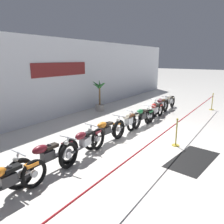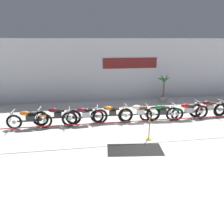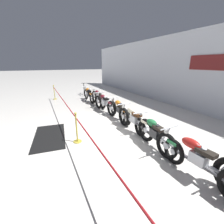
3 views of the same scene
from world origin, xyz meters
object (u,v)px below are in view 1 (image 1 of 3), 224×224
(stanchion_far_left, at_px, (161,138))
(stanchion_mid_left, at_px, (176,136))
(motorcycle_maroon_1, at_px, (46,159))
(motorcycle_maroon_7, at_px, (160,106))
(motorcycle_orange_0, at_px, (5,183))
(stanchion_mid_right, at_px, (212,104))
(motorcycle_maroon_2, at_px, (84,144))
(motorcycle_cream_4, at_px, (128,123))
(motorcycle_cream_8, at_px, (169,102))
(motorcycle_orange_3, at_px, (105,132))
(motorcycle_green_5, at_px, (142,117))
(potted_palm_left_of_row, at_px, (99,96))
(motorcycle_red_6, at_px, (155,111))
(floor_banner, at_px, (193,160))

(stanchion_far_left, xyz_separation_m, stanchion_mid_left, (1.55, -0.00, -0.41))
(stanchion_mid_left, bearing_deg, motorcycle_maroon_1, 150.54)
(motorcycle_maroon_7, bearing_deg, motorcycle_orange_0, -178.79)
(motorcycle_maroon_7, bearing_deg, stanchion_mid_right, -39.26)
(motorcycle_maroon_2, distance_m, stanchion_mid_right, 9.88)
(motorcycle_maroon_1, xyz_separation_m, motorcycle_cream_4, (4.22, -0.15, -0.00))
(motorcycle_maroon_2, height_order, stanchion_far_left, stanchion_far_left)
(motorcycle_orange_0, xyz_separation_m, motorcycle_cream_4, (5.52, 0.05, 0.00))
(stanchion_far_left, bearing_deg, motorcycle_maroon_2, 117.68)
(motorcycle_cream_8, bearing_deg, motorcycle_maroon_1, 179.85)
(motorcycle_orange_3, xyz_separation_m, motorcycle_cream_4, (1.45, -0.17, 0.02))
(motorcycle_maroon_1, height_order, motorcycle_cream_8, motorcycle_maroon_1)
(motorcycle_cream_8, height_order, stanchion_mid_right, stanchion_mid_right)
(motorcycle_orange_3, distance_m, motorcycle_green_5, 2.66)
(potted_palm_left_of_row, bearing_deg, stanchion_mid_right, -54.24)
(motorcycle_orange_0, relative_size, motorcycle_red_6, 0.88)
(motorcycle_orange_3, bearing_deg, motorcycle_red_6, -3.49)
(stanchion_far_left, bearing_deg, stanchion_mid_right, -0.00)
(motorcycle_maroon_7, height_order, potted_palm_left_of_row, potted_palm_left_of_row)
(motorcycle_maroon_2, bearing_deg, motorcycle_green_5, -0.42)
(motorcycle_orange_3, bearing_deg, motorcycle_cream_8, -0.33)
(motorcycle_green_5, height_order, motorcycle_red_6, motorcycle_red_6)
(motorcycle_maroon_1, bearing_deg, motorcycle_cream_4, -2.09)
(motorcycle_maroon_7, distance_m, potted_palm_left_of_row, 3.68)
(motorcycle_orange_0, relative_size, motorcycle_green_5, 0.91)
(motorcycle_orange_0, height_order, potted_palm_left_of_row, potted_palm_left_of_row)
(motorcycle_maroon_2, height_order, motorcycle_maroon_7, motorcycle_maroon_7)
(motorcycle_orange_0, xyz_separation_m, motorcycle_green_5, (6.72, 0.01, -0.02))
(floor_banner, bearing_deg, motorcycle_maroon_2, 128.75)
(motorcycle_maroon_2, distance_m, floor_banner, 3.51)
(stanchion_mid_right, bearing_deg, motorcycle_orange_0, 170.41)
(motorcycle_maroon_2, relative_size, motorcycle_red_6, 0.95)
(motorcycle_maroon_1, relative_size, motorcycle_cream_8, 1.08)
(motorcycle_maroon_1, distance_m, stanchion_far_left, 3.40)
(potted_palm_left_of_row, bearing_deg, motorcycle_cream_8, -51.96)
(motorcycle_orange_0, bearing_deg, motorcycle_orange_3, 3.08)
(motorcycle_maroon_2, relative_size, motorcycle_orange_3, 1.05)
(motorcycle_orange_0, distance_m, stanchion_mid_left, 5.74)
(motorcycle_green_5, bearing_deg, motorcycle_maroon_1, 177.98)
(motorcycle_orange_3, bearing_deg, stanchion_mid_right, -15.58)
(motorcycle_cream_8, distance_m, stanchion_mid_right, 2.67)
(motorcycle_maroon_7, bearing_deg, stanchion_far_left, -158.27)
(motorcycle_orange_3, height_order, motorcycle_maroon_7, motorcycle_maroon_7)
(motorcycle_orange_0, bearing_deg, floor_banner, -32.92)
(motorcycle_maroon_2, xyz_separation_m, motorcycle_orange_3, (1.38, 0.18, -0.02))
(motorcycle_cream_8, xyz_separation_m, stanchion_far_left, (-7.11, -2.26, 0.29))
(potted_palm_left_of_row, height_order, stanchion_far_left, potted_palm_left_of_row)
(potted_palm_left_of_row, bearing_deg, motorcycle_orange_3, -140.71)
(motorcycle_red_6, xyz_separation_m, stanchion_mid_right, (4.17, -2.05, -0.12))
(motorcycle_maroon_1, distance_m, motorcycle_cream_4, 4.22)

